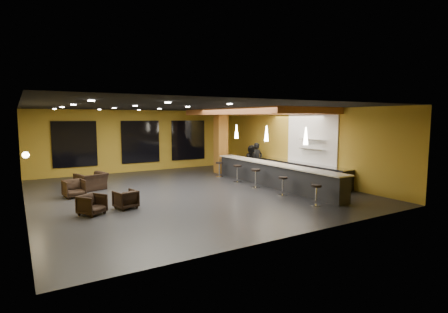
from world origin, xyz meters
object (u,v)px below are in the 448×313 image
bar_stool_3 (237,171)px  armchair_d (91,182)px  staff_c (252,160)px  bar_stool_4 (219,167)px  column (221,142)px  staff_a (257,160)px  prep_counter (298,172)px  armchair_b (126,199)px  bar_counter (273,175)px  pendant_2 (236,132)px  staff_b (251,161)px  pendant_0 (306,136)px  bar_stool_2 (256,176)px  bar_stool_0 (316,192)px  armchair_a (92,205)px  pendant_1 (266,134)px  armchair_c (74,189)px  bar_stool_1 (283,183)px

bar_stool_3 → armchair_d: bearing=165.1°
staff_c → bar_stool_4: staff_c is taller
column → staff_a: 2.42m
prep_counter → armchair_b: 8.76m
bar_counter → prep_counter: 2.06m
pendant_2 → staff_b: size_ratio=0.45×
pendant_0 → bar_stool_2: bearing=111.9°
staff_b → bar_stool_0: bearing=-115.0°
armchair_a → armchair_b: bearing=-22.8°
pendant_1 → armchair_c: (-7.96, 1.74, -2.01)m
armchair_d → bar_stool_3: bearing=146.2°
column → bar_stool_0: 8.25m
pendant_0 → staff_a: (1.06, 4.61, -1.47)m
staff_c → bar_stool_2: staff_c is taller
staff_c → column: bearing=126.7°
staff_a → bar_stool_4: 2.05m
pendant_2 → bar_stool_4: 2.05m
pendant_0 → armchair_c: (-7.96, 4.24, -2.01)m
column → staff_b: column is taller
bar_stool_2 → bar_counter: bearing=-8.3°
bar_counter → bar_stool_0: 3.61m
bar_stool_2 → bar_stool_4: bearing=88.8°
armchair_d → bar_stool_1: size_ratio=1.51×
staff_a → armchair_b: (-7.77, -3.06, -0.57)m
prep_counter → pendant_1: pendant_1 is taller
prep_counter → armchair_c: (-9.96, 1.74, -0.09)m
pendant_0 → staff_c: pendant_0 is taller
prep_counter → pendant_2: (-2.00, 2.50, 1.92)m
pendant_1 → pendant_2: (0.00, 2.50, 0.00)m
pendant_1 → bar_stool_3: 2.31m
staff_a → staff_c: bearing=67.8°
bar_counter → pendant_1: pendant_1 is taller
armchair_d → bar_stool_1: bar_stool_1 is taller
pendant_0 → armchair_d: (-7.12, 5.35, -1.99)m
prep_counter → bar_stool_2: prep_counter is taller
armchair_a → staff_b: bearing=-10.8°
armchair_a → bar_stool_1: size_ratio=0.95×
bar_counter → bar_stool_1: bearing=-116.6°
bar_stool_0 → armchair_a: bearing=157.9°
pendant_2 → armchair_a: size_ratio=0.99×
bar_counter → armchair_d: bar_counter is taller
staff_b → column: bearing=114.6°
pendant_0 → bar_stool_0: pendant_0 is taller
column → armchair_a: (-7.84, -5.28, -1.43)m
pendant_2 → bar_stool_3: size_ratio=0.85×
armchair_a → bar_stool_2: 7.03m
staff_c → armchair_b: 8.79m
bar_stool_2 → armchair_a: bearing=-173.4°
staff_a → bar_stool_2: (-1.91, -2.48, -0.35)m
staff_a → bar_stool_0: 6.42m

